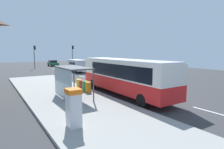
{
  "coord_description": "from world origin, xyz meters",
  "views": [
    {
      "loc": [
        -11.54,
        -12.31,
        3.93
      ],
      "look_at": [
        -1.0,
        3.63,
        1.5
      ],
      "focal_mm": 29.67,
      "sensor_mm": 36.0,
      "label": 1
    }
  ],
  "objects": [
    {
      "name": "sedan_near",
      "position": [
        2.3,
        36.79,
        0.79
      ],
      "size": [
        1.9,
        4.43,
        1.52
      ],
      "color": "#195933",
      "rests_on": "ground"
    },
    {
      "name": "recycling_bin_green",
      "position": [
        -4.2,
        3.41,
        0.66
      ],
      "size": [
        0.52,
        0.52,
        0.95
      ],
      "primitive_type": "cylinder",
      "color": "green",
      "rests_on": "sidewalk_platform"
    },
    {
      "name": "traffic_light_near_side",
      "position": [
        5.5,
        30.87,
        3.49
      ],
      "size": [
        0.49,
        0.28,
        5.28
      ],
      "color": "#2D2D2D",
      "rests_on": "ground"
    },
    {
      "name": "lane_stripe_seg_1",
      "position": [
        0.25,
        -1.0,
        0.01
      ],
      "size": [
        0.16,
        2.2,
        0.01
      ],
      "primitive_type": "cube",
      "color": "silver",
      "rests_on": "ground"
    },
    {
      "name": "lane_stripe_seg_6",
      "position": [
        0.25,
        24.0,
        0.01
      ],
      "size": [
        0.16,
        2.2,
        0.01
      ],
      "primitive_type": "cube",
      "color": "silver",
      "rests_on": "ground"
    },
    {
      "name": "bus",
      "position": [
        -1.71,
        0.65,
        1.84
      ],
      "size": [
        2.78,
        11.07,
        3.21
      ],
      "color": "red",
      "rests_on": "ground"
    },
    {
      "name": "traffic_light_far_side",
      "position": [
        -3.1,
        31.67,
        3.41
      ],
      "size": [
        0.49,
        0.28,
        5.15
      ],
      "color": "#2D2D2D",
      "rests_on": "ground"
    },
    {
      "name": "bus_shelter",
      "position": [
        -6.41,
        1.6,
        2.1
      ],
      "size": [
        1.8,
        4.0,
        2.5
      ],
      "color": "#4C4C51",
      "rests_on": "sidewalk_platform"
    },
    {
      "name": "lane_stripe_seg_4",
      "position": [
        0.25,
        14.0,
        0.01
      ],
      "size": [
        0.16,
        2.2,
        0.01
      ],
      "primitive_type": "cube",
      "color": "silver",
      "rests_on": "ground"
    },
    {
      "name": "sidewalk_platform",
      "position": [
        -6.4,
        2.0,
        0.09
      ],
      "size": [
        6.2,
        30.0,
        0.18
      ],
      "primitive_type": "cube",
      "color": "#999993",
      "rests_on": "ground"
    },
    {
      "name": "lane_stripe_seg_5",
      "position": [
        0.25,
        19.0,
        0.01
      ],
      "size": [
        0.16,
        2.2,
        0.01
      ],
      "primitive_type": "cube",
      "color": "silver",
      "rests_on": "ground"
    },
    {
      "name": "lane_stripe_seg_0",
      "position": [
        0.25,
        -6.0,
        0.01
      ],
      "size": [
        0.16,
        2.2,
        0.01
      ],
      "primitive_type": "cube",
      "color": "silver",
      "rests_on": "ground"
    },
    {
      "name": "recycling_bin_red",
      "position": [
        -4.2,
        4.11,
        0.66
      ],
      "size": [
        0.52,
        0.52,
        0.95
      ],
      "primitive_type": "cylinder",
      "color": "red",
      "rests_on": "sidewalk_platform"
    },
    {
      "name": "ticket_machine",
      "position": [
        -8.26,
        -3.93,
        1.17
      ],
      "size": [
        0.66,
        0.76,
        1.94
      ],
      "color": "silver",
      "rests_on": "sidewalk_platform"
    },
    {
      "name": "recycling_bin_orange",
      "position": [
        -4.2,
        2.71,
        0.66
      ],
      "size": [
        0.52,
        0.52,
        0.95
      ],
      "primitive_type": "cylinder",
      "color": "orange",
      "rests_on": "sidewalk_platform"
    },
    {
      "name": "ground_plane",
      "position": [
        0.0,
        14.0,
        -0.02
      ],
      "size": [
        56.0,
        92.0,
        0.04
      ],
      "primitive_type": "cube",
      "color": "#38383A"
    },
    {
      "name": "recycling_bin_yellow",
      "position": [
        -4.2,
        4.81,
        0.66
      ],
      "size": [
        0.52,
        0.52,
        0.95
      ],
      "primitive_type": "cylinder",
      "color": "yellow",
      "rests_on": "sidewalk_platform"
    },
    {
      "name": "lane_stripe_seg_3",
      "position": [
        0.25,
        9.0,
        0.01
      ],
      "size": [
        0.16,
        2.2,
        0.01
      ],
      "primitive_type": "cube",
      "color": "silver",
      "rests_on": "ground"
    },
    {
      "name": "lane_stripe_seg_2",
      "position": [
        0.25,
        4.0,
        0.01
      ],
      "size": [
        0.16,
        2.2,
        0.01
      ],
      "primitive_type": "cube",
      "color": "silver",
      "rests_on": "ground"
    },
    {
      "name": "lane_stripe_seg_7",
      "position": [
        0.25,
        29.0,
        0.01
      ],
      "size": [
        0.16,
        2.2,
        0.01
      ],
      "primitive_type": "cube",
      "color": "silver",
      "rests_on": "ground"
    },
    {
      "name": "white_van",
      "position": [
        2.2,
        20.33,
        1.34
      ],
      "size": [
        2.19,
        5.27,
        2.3
      ],
      "color": "silver",
      "rests_on": "ground"
    }
  ]
}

